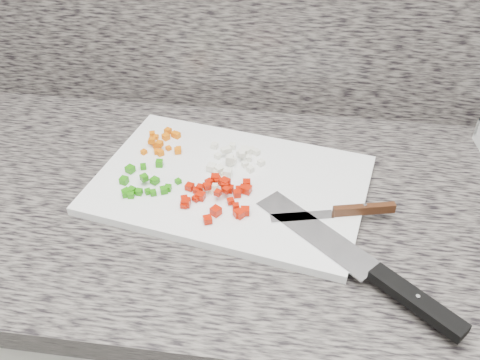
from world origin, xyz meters
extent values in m
cube|color=silver|center=(0.00, 1.44, 0.43)|extent=(3.92, 0.62, 0.86)
cube|color=#605B55|center=(0.00, 1.44, 0.88)|extent=(3.96, 0.64, 0.04)
cube|color=white|center=(-0.05, 1.46, 0.91)|extent=(0.52, 0.39, 0.02)
cube|color=#DE6404|center=(-0.20, 1.60, 0.92)|extent=(0.02, 0.02, 0.01)
cube|color=#DE6404|center=(-0.21, 1.55, 0.93)|extent=(0.01, 0.01, 0.01)
cube|color=#DE6404|center=(-0.20, 1.52, 0.92)|extent=(0.01, 0.01, 0.01)
cube|color=#DE6404|center=(-0.19, 1.57, 0.92)|extent=(0.02, 0.02, 0.01)
cube|color=#DE6404|center=(-0.19, 1.52, 0.92)|extent=(0.02, 0.02, 0.01)
cube|color=#DE6404|center=(-0.22, 1.52, 0.92)|extent=(0.01, 0.01, 0.01)
cube|color=#DE6404|center=(-0.17, 1.58, 0.92)|extent=(0.02, 0.02, 0.01)
cube|color=#DE6404|center=(-0.16, 1.54, 0.92)|extent=(0.01, 0.01, 0.01)
cube|color=#DE6404|center=(-0.22, 1.52, 0.92)|extent=(0.01, 0.01, 0.01)
cube|color=#DE6404|center=(-0.22, 1.58, 0.92)|extent=(0.01, 0.01, 0.01)
cube|color=#DE6404|center=(-0.16, 1.53, 0.92)|extent=(0.02, 0.02, 0.01)
cube|color=#DE6404|center=(-0.20, 1.54, 0.93)|extent=(0.01, 0.01, 0.01)
cube|color=#DE6404|center=(-0.21, 1.57, 0.92)|extent=(0.01, 0.01, 0.01)
cube|color=#DE6404|center=(-0.18, 1.59, 0.92)|extent=(0.01, 0.01, 0.01)
cube|color=#DE6404|center=(-0.21, 1.54, 0.92)|extent=(0.01, 0.01, 0.01)
cube|color=#DE6404|center=(-0.19, 1.57, 0.92)|extent=(0.01, 0.01, 0.01)
cube|color=#DE6404|center=(-0.22, 1.56, 0.92)|extent=(0.01, 0.01, 0.01)
cube|color=#DE6404|center=(-0.18, 1.54, 0.92)|extent=(0.01, 0.01, 0.01)
cube|color=white|center=(-0.03, 1.53, 0.92)|extent=(0.01, 0.01, 0.01)
cube|color=white|center=(-0.03, 1.51, 0.92)|extent=(0.01, 0.01, 0.01)
cube|color=white|center=(-0.08, 1.48, 0.92)|extent=(0.01, 0.01, 0.01)
cube|color=white|center=(-0.06, 1.56, 0.92)|extent=(0.01, 0.01, 0.01)
cube|color=white|center=(-0.01, 1.55, 0.92)|extent=(0.02, 0.02, 0.01)
cube|color=white|center=(-0.04, 1.54, 0.92)|extent=(0.02, 0.02, 0.01)
cube|color=white|center=(-0.06, 1.51, 0.92)|extent=(0.02, 0.02, 0.01)
cube|color=white|center=(-0.03, 1.55, 0.92)|extent=(0.02, 0.02, 0.01)
cube|color=white|center=(-0.07, 1.55, 0.92)|extent=(0.02, 0.02, 0.01)
cube|color=white|center=(-0.06, 1.48, 0.92)|extent=(0.02, 0.02, 0.01)
cube|color=white|center=(-0.10, 1.56, 0.92)|extent=(0.01, 0.01, 0.01)
cube|color=white|center=(-0.04, 1.52, 0.93)|extent=(0.01, 0.01, 0.01)
cube|color=white|center=(-0.02, 1.49, 0.92)|extent=(0.02, 0.02, 0.01)
cube|color=white|center=(-0.06, 1.51, 0.93)|extent=(0.01, 0.01, 0.01)
cube|color=white|center=(-0.04, 1.55, 0.92)|extent=(0.01, 0.01, 0.01)
cube|color=white|center=(-0.07, 1.48, 0.92)|extent=(0.02, 0.02, 0.01)
cube|color=white|center=(-0.07, 1.53, 0.93)|extent=(0.01, 0.01, 0.01)
cube|color=white|center=(-0.05, 1.51, 0.92)|extent=(0.01, 0.01, 0.01)
cube|color=white|center=(-0.08, 1.53, 0.92)|extent=(0.01, 0.01, 0.01)
cube|color=white|center=(0.00, 1.52, 0.92)|extent=(0.02, 0.02, 0.01)
cube|color=white|center=(-0.09, 1.49, 0.92)|extent=(0.02, 0.02, 0.01)
cube|color=white|center=(-0.02, 1.55, 0.92)|extent=(0.02, 0.02, 0.01)
cube|color=#217C0B|center=(-0.20, 1.43, 0.93)|extent=(0.02, 0.02, 0.01)
cube|color=#217C0B|center=(-0.18, 1.44, 0.92)|extent=(0.02, 0.02, 0.01)
cube|color=#217C0B|center=(-0.23, 1.43, 0.92)|extent=(0.02, 0.02, 0.01)
cube|color=#217C0B|center=(-0.20, 1.40, 0.92)|extent=(0.01, 0.01, 0.01)
cube|color=#217C0B|center=(-0.18, 1.49, 0.92)|extent=(0.01, 0.01, 0.01)
cube|color=#217C0B|center=(-0.21, 1.48, 0.92)|extent=(0.01, 0.01, 0.01)
cube|color=#217C0B|center=(-0.21, 1.41, 0.92)|extent=(0.02, 0.02, 0.01)
cube|color=#217C0B|center=(-0.20, 1.44, 0.93)|extent=(0.01, 0.01, 0.01)
cube|color=#217C0B|center=(-0.16, 1.41, 0.92)|extent=(0.02, 0.02, 0.01)
cube|color=#217C0B|center=(-0.17, 1.41, 0.92)|extent=(0.01, 0.01, 0.01)
cube|color=#217C0B|center=(-0.22, 1.40, 0.92)|extent=(0.02, 0.02, 0.01)
cube|color=#217C0B|center=(-0.21, 1.40, 0.92)|extent=(0.01, 0.01, 0.01)
cube|color=#217C0B|center=(-0.15, 1.42, 0.92)|extent=(0.01, 0.01, 0.01)
cube|color=#217C0B|center=(-0.14, 1.44, 0.92)|extent=(0.01, 0.01, 0.01)
cube|color=#217C0B|center=(-0.22, 1.40, 0.92)|extent=(0.02, 0.02, 0.01)
cube|color=#217C0B|center=(-0.23, 1.46, 0.92)|extent=(0.02, 0.02, 0.01)
cube|color=#217C0B|center=(-0.18, 1.41, 0.92)|extent=(0.01, 0.01, 0.01)
cube|color=#AD1302|center=(-0.05, 1.42, 0.93)|extent=(0.02, 0.02, 0.01)
cube|color=#AD1302|center=(-0.05, 1.43, 0.93)|extent=(0.01, 0.01, 0.01)
cube|color=#AD1302|center=(-0.06, 1.37, 0.92)|extent=(0.02, 0.02, 0.01)
cube|color=#AD1302|center=(-0.11, 1.39, 0.92)|extent=(0.02, 0.02, 0.01)
cube|color=#AD1302|center=(-0.10, 1.40, 0.92)|extent=(0.02, 0.02, 0.01)
cube|color=#AD1302|center=(-0.04, 1.40, 0.92)|extent=(0.01, 0.01, 0.01)
cube|color=#AD1302|center=(-0.08, 1.46, 0.92)|extent=(0.02, 0.02, 0.01)
cube|color=#AD1302|center=(-0.12, 1.38, 0.92)|extent=(0.01, 0.01, 0.01)
cube|color=#AD1302|center=(-0.09, 1.41, 0.92)|extent=(0.02, 0.02, 0.01)
cube|color=#AD1302|center=(-0.10, 1.42, 0.92)|extent=(0.01, 0.01, 0.01)
cube|color=#AD1302|center=(-0.07, 1.35, 0.92)|extent=(0.02, 0.02, 0.01)
cube|color=#AD1302|center=(-0.02, 1.37, 0.92)|extent=(0.02, 0.02, 0.01)
cube|color=#AD1302|center=(-0.06, 1.41, 0.93)|extent=(0.01, 0.01, 0.01)
cube|color=#AD1302|center=(-0.03, 1.39, 0.92)|extent=(0.01, 0.01, 0.01)
cube|color=#AD1302|center=(-0.02, 1.43, 0.92)|extent=(0.02, 0.02, 0.01)
cube|color=#AD1302|center=(-0.02, 1.45, 0.92)|extent=(0.01, 0.01, 0.01)
cube|color=#AD1302|center=(-0.02, 1.37, 0.92)|extent=(0.02, 0.02, 0.01)
cube|color=#AD1302|center=(-0.10, 1.43, 0.92)|extent=(0.01, 0.01, 0.01)
cube|color=#AD1302|center=(-0.12, 1.43, 0.92)|extent=(0.02, 0.02, 0.01)
cube|color=#AD1302|center=(-0.12, 1.40, 0.92)|extent=(0.01, 0.01, 0.01)
cube|color=#AD1302|center=(-0.05, 1.43, 0.92)|extent=(0.01, 0.01, 0.01)
cube|color=#AD1302|center=(-0.07, 1.45, 0.92)|extent=(0.02, 0.02, 0.01)
cube|color=#AD1302|center=(-0.01, 1.38, 0.92)|extent=(0.02, 0.02, 0.01)
cube|color=#AD1302|center=(-0.06, 1.44, 0.93)|extent=(0.02, 0.02, 0.01)
cube|color=#AD1302|center=(-0.09, 1.45, 0.92)|extent=(0.02, 0.02, 0.01)
cube|color=#AD1302|center=(-0.02, 1.44, 0.92)|extent=(0.01, 0.01, 0.01)
cube|color=#AD1302|center=(-0.03, 1.43, 0.92)|extent=(0.01, 0.01, 0.01)
cube|color=#AD1302|center=(-0.03, 1.42, 0.92)|extent=(0.02, 0.02, 0.01)
cube|color=#AD1302|center=(-0.08, 1.42, 0.93)|extent=(0.02, 0.02, 0.01)
cube|color=#F9EFC0|center=(-0.08, 1.48, 0.92)|extent=(0.01, 0.01, 0.01)
cube|color=#F9EFC0|center=(-0.08, 1.47, 0.92)|extent=(0.01, 0.01, 0.01)
cube|color=#F9EFC0|center=(-0.06, 1.45, 0.92)|extent=(0.01, 0.01, 0.01)
cube|color=#F9EFC0|center=(-0.08, 1.43, 0.92)|extent=(0.01, 0.01, 0.01)
cube|color=#F9EFC0|center=(-0.07, 1.44, 0.92)|extent=(0.01, 0.01, 0.01)
cube|color=#F9EFC0|center=(-0.09, 1.45, 0.92)|extent=(0.01, 0.01, 0.01)
cube|color=#F9EFC0|center=(-0.06, 1.45, 0.92)|extent=(0.01, 0.01, 0.01)
cube|color=#F9EFC0|center=(-0.09, 1.43, 0.92)|extent=(0.01, 0.01, 0.01)
cube|color=#F9EFC0|center=(-0.06, 1.47, 0.92)|extent=(0.01, 0.01, 0.01)
cube|color=#F9EFC0|center=(-0.09, 1.45, 0.92)|extent=(0.01, 0.01, 0.01)
cube|color=#F9EFC0|center=(-0.09, 1.44, 0.92)|extent=(0.01, 0.01, 0.01)
cube|color=#F9EFC0|center=(-0.08, 1.46, 0.92)|extent=(0.01, 0.01, 0.01)
cube|color=#F9EFC0|center=(-0.07, 1.45, 0.92)|extent=(0.01, 0.01, 0.01)
cube|color=#F9EFC0|center=(-0.10, 1.44, 0.92)|extent=(0.01, 0.01, 0.01)
cube|color=#F9EFC0|center=(-0.06, 1.46, 0.92)|extent=(0.01, 0.01, 0.01)
cube|color=#F9EFC0|center=(-0.06, 1.45, 0.92)|extent=(0.01, 0.01, 0.01)
cube|color=silver|center=(0.10, 1.35, 0.92)|extent=(0.20, 0.18, 0.00)
cube|color=black|center=(0.24, 1.23, 0.92)|extent=(0.13, 0.12, 0.02)
cylinder|color=silver|center=(0.24, 1.23, 0.93)|extent=(0.01, 0.01, 0.00)
cube|color=silver|center=(0.08, 1.38, 0.92)|extent=(0.10, 0.04, 0.00)
cube|color=#432110|center=(0.18, 1.41, 0.92)|extent=(0.10, 0.04, 0.02)
cylinder|color=silver|center=(0.18, 1.41, 0.93)|extent=(0.01, 0.01, 0.00)
camera|label=1|loc=(0.07, 0.74, 1.50)|focal=40.00mm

